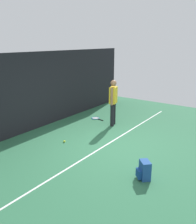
# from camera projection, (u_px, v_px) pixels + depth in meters

# --- Properties ---
(ground_plane) EXTENTS (12.00, 12.00, 0.00)m
(ground_plane) POSITION_uv_depth(u_px,v_px,m) (109.00, 146.00, 7.28)
(ground_plane) COLOR #2D6B47
(back_fence) EXTENTS (10.00, 0.10, 2.70)m
(back_fence) POSITION_uv_depth(u_px,v_px,m) (39.00, 91.00, 8.57)
(back_fence) COLOR black
(back_fence) RESTS_ON ground
(court_line) EXTENTS (9.00, 0.05, 0.00)m
(court_line) POSITION_uv_depth(u_px,v_px,m) (106.00, 145.00, 7.33)
(court_line) COLOR white
(court_line) RESTS_ON ground
(tennis_player) EXTENTS (0.51, 0.33, 1.70)m
(tennis_player) POSITION_uv_depth(u_px,v_px,m) (113.00, 100.00, 8.83)
(tennis_player) COLOR black
(tennis_player) RESTS_ON ground
(tennis_racket) EXTENTS (0.38, 0.64, 0.03)m
(tennis_racket) POSITION_uv_depth(u_px,v_px,m) (96.00, 118.00, 9.84)
(tennis_racket) COLOR black
(tennis_racket) RESTS_ON ground
(backpack) EXTENTS (0.38, 0.38, 0.44)m
(backpack) POSITION_uv_depth(u_px,v_px,m) (144.00, 170.00, 5.49)
(backpack) COLOR #1E478C
(backpack) RESTS_ON ground
(tennis_ball_near_player) EXTENTS (0.07, 0.07, 0.07)m
(tennis_ball_near_player) POSITION_uv_depth(u_px,v_px,m) (64.00, 141.00, 7.53)
(tennis_ball_near_player) COLOR #CCE033
(tennis_ball_near_player) RESTS_ON ground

